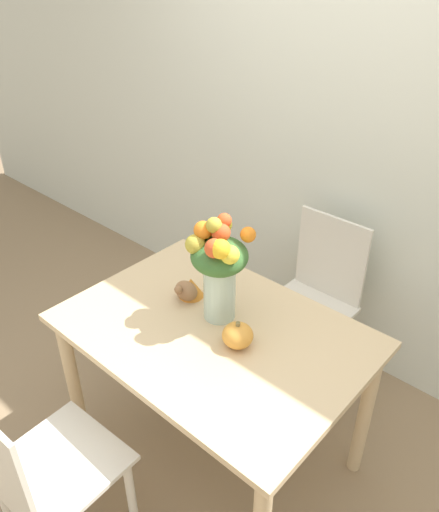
# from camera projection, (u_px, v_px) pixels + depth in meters

# --- Properties ---
(ground_plane) EXTENTS (12.00, 12.00, 0.00)m
(ground_plane) POSITION_uv_depth(u_px,v_px,m) (215.00, 450.00, 2.43)
(ground_plane) COLOR #8E7556
(wall_back) EXTENTS (8.00, 0.06, 2.70)m
(wall_back) POSITION_uv_depth(u_px,v_px,m) (363.00, 126.00, 2.39)
(wall_back) COLOR silver
(wall_back) RESTS_ON ground_plane
(dining_table) EXTENTS (1.22, 0.86, 0.77)m
(dining_table) POSITION_uv_depth(u_px,v_px,m) (214.00, 349.00, 2.08)
(dining_table) COLOR #D1B284
(dining_table) RESTS_ON ground_plane
(flower_vase) EXTENTS (0.25, 0.23, 0.46)m
(flower_vase) POSITION_uv_depth(u_px,v_px,m) (219.00, 265.00, 1.96)
(flower_vase) COLOR #B2CCBC
(flower_vase) RESTS_ON dining_table
(pumpkin) EXTENTS (0.12, 0.12, 0.11)m
(pumpkin) POSITION_uv_depth(u_px,v_px,m) (238.00, 335.00, 1.91)
(pumpkin) COLOR gold
(pumpkin) RESTS_ON dining_table
(turkey_figurine) EXTENTS (0.11, 0.15, 0.09)m
(turkey_figurine) POSITION_uv_depth(u_px,v_px,m) (189.00, 289.00, 2.18)
(turkey_figurine) COLOR #936642
(turkey_figurine) RESTS_ON dining_table
(dining_chair_near_window) EXTENTS (0.42, 0.42, 0.93)m
(dining_chair_near_window) POSITION_uv_depth(u_px,v_px,m) (314.00, 301.00, 2.64)
(dining_chair_near_window) COLOR silver
(dining_chair_near_window) RESTS_ON ground_plane
(dining_chair_far_side) EXTENTS (0.44, 0.44, 0.93)m
(dining_chair_far_side) POSITION_uv_depth(u_px,v_px,m) (41.00, 473.00, 1.78)
(dining_chair_far_side) COLOR silver
(dining_chair_far_side) RESTS_ON ground_plane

